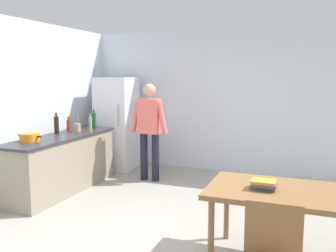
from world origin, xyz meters
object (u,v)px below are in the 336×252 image
at_px(cooking_pot, 30,137).
at_px(bottle_wine_green, 94,120).
at_px(bottle_wine_dark, 56,125).
at_px(refrigerator, 117,123).
at_px(dining_table, 281,197).
at_px(bottle_sauce_red, 68,125).
at_px(book_stack, 264,185).
at_px(bottle_vinegar_tall, 90,124).
at_px(person, 149,125).
at_px(utensil_jar, 77,127).

bearing_deg(cooking_pot, bottle_wine_green, 83.28).
relative_size(cooking_pot, bottle_wine_dark, 1.18).
bearing_deg(refrigerator, dining_table, -39.29).
bearing_deg(bottle_wine_dark, bottle_sauce_red, 94.66).
bearing_deg(dining_table, book_stack, -160.08).
height_order(bottle_wine_green, bottle_vinegar_tall, bottle_wine_green).
bearing_deg(person, cooking_pot, -125.01).
xyz_separation_m(bottle_sauce_red, bottle_wine_dark, (0.03, -0.35, 0.05)).
xyz_separation_m(person, bottle_vinegar_tall, (-0.79, -0.62, 0.06)).
distance_m(bottle_vinegar_tall, book_stack, 3.38).
height_order(bottle_wine_green, book_stack, bottle_wine_green).
xyz_separation_m(person, bottle_wine_green, (-0.98, -0.22, 0.07)).
relative_size(cooking_pot, book_stack, 1.63).
bearing_deg(bottle_vinegar_tall, refrigerator, 97.64).
bearing_deg(cooking_pot, bottle_wine_dark, 96.98).
relative_size(refrigerator, bottle_vinegar_tall, 5.62).
distance_m(bottle_sauce_red, bottle_wine_green, 0.46).
distance_m(refrigerator, bottle_wine_green, 0.78).
height_order(cooking_pot, bottle_sauce_red, bottle_sauce_red).
bearing_deg(bottle_vinegar_tall, bottle_wine_dark, -145.00).
height_order(cooking_pot, utensil_jar, utensil_jar).
height_order(utensil_jar, bottle_wine_dark, bottle_wine_dark).
relative_size(bottle_wine_dark, bottle_vinegar_tall, 1.06).
bearing_deg(bottle_wine_dark, bottle_vinegar_tall, 35.00).
relative_size(cooking_pot, bottle_sauce_red, 1.67).
relative_size(utensil_jar, book_stack, 1.30).
bearing_deg(refrigerator, person, -30.23).
distance_m(dining_table, bottle_vinegar_tall, 3.51).
relative_size(person, cooking_pot, 4.25).
xyz_separation_m(cooking_pot, bottle_vinegar_tall, (0.35, 1.02, 0.08)).
height_order(refrigerator, utensil_jar, refrigerator).
height_order(cooking_pot, bottle_vinegar_tall, bottle_vinegar_tall).
bearing_deg(utensil_jar, bottle_wine_green, 81.40).
distance_m(refrigerator, book_stack, 4.18).
distance_m(utensil_jar, bottle_wine_dark, 0.36).
relative_size(dining_table, bottle_wine_dark, 4.12).
distance_m(bottle_wine_dark, bottle_vinegar_tall, 0.54).
distance_m(cooking_pot, book_stack, 3.38).
height_order(cooking_pot, bottle_wine_dark, bottle_wine_dark).
height_order(refrigerator, bottle_wine_dark, refrigerator).
height_order(dining_table, bottle_vinegar_tall, bottle_vinegar_tall).
bearing_deg(dining_table, person, 137.59).
bearing_deg(person, bottle_vinegar_tall, -142.13).
bearing_deg(bottle_wine_green, bottle_wine_dark, -109.75).
relative_size(bottle_wine_green, bottle_vinegar_tall, 1.06).
height_order(refrigerator, person, refrigerator).
distance_m(refrigerator, person, 1.10).
xyz_separation_m(bottle_sauce_red, bottle_vinegar_tall, (0.47, -0.04, 0.04)).
height_order(person, dining_table, person).
height_order(dining_table, bottle_sauce_red, bottle_sauce_red).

